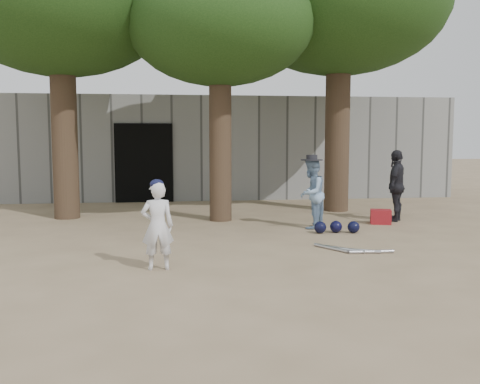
{
  "coord_description": "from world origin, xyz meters",
  "views": [
    {
      "loc": [
        -0.52,
        -7.35,
        1.81
      ],
      "look_at": [
        0.6,
        1.0,
        0.95
      ],
      "focal_mm": 40.0,
      "sensor_mm": 36.0,
      "label": 1
    }
  ],
  "objects": [
    {
      "name": "ground",
      "position": [
        0.0,
        0.0,
        0.0
      ],
      "size": [
        70.0,
        70.0,
        0.0
      ],
      "primitive_type": "plane",
      "color": "#937C5E",
      "rests_on": "ground"
    },
    {
      "name": "red_bag",
      "position": [
        3.89,
        3.28,
        0.15
      ],
      "size": [
        0.5,
        0.44,
        0.3
      ],
      "primitive_type": "cube",
      "rotation": [
        0.0,
        0.0,
        -0.33
      ],
      "color": "maroon",
      "rests_on": "ground"
    },
    {
      "name": "back_building",
      "position": [
        -0.0,
        10.33,
        1.5
      ],
      "size": [
        16.0,
        5.24,
        3.0
      ],
      "color": "gray",
      "rests_on": "ground"
    },
    {
      "name": "tree_row",
      "position": [
        0.74,
        5.02,
        4.69
      ],
      "size": [
        11.4,
        5.8,
        6.69
      ],
      "color": "brown",
      "rests_on": "ground"
    },
    {
      "name": "spectator_dark",
      "position": [
        4.37,
        3.62,
        0.77
      ],
      "size": [
        0.85,
        0.95,
        1.54
      ],
      "primitive_type": "imported",
      "rotation": [
        0.0,
        0.0,
        4.06
      ],
      "color": "black",
      "rests_on": "ground"
    },
    {
      "name": "helmet_row",
      "position": [
        2.64,
        2.35,
        0.11
      ],
      "size": [
        0.87,
        0.31,
        0.23
      ],
      "color": "black",
      "rests_on": "ground"
    },
    {
      "name": "spectator_blue",
      "position": [
        2.3,
        2.95,
        0.7
      ],
      "size": [
        0.82,
        0.86,
        1.4
      ],
      "primitive_type": "imported",
      "rotation": [
        0.0,
        0.0,
        4.12
      ],
      "color": "#7D9EC1",
      "rests_on": "ground"
    },
    {
      "name": "bat_pile",
      "position": [
        2.35,
        0.72,
        0.03
      ],
      "size": [
        1.11,
        0.76,
        0.06
      ],
      "color": "#B5B4BC",
      "rests_on": "ground"
    },
    {
      "name": "boy_player",
      "position": [
        -0.68,
        -0.05,
        0.61
      ],
      "size": [
        0.46,
        0.32,
        1.21
      ],
      "primitive_type": "imported",
      "rotation": [
        0.0,
        0.0,
        3.21
      ],
      "color": "silver",
      "rests_on": "ground"
    }
  ]
}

